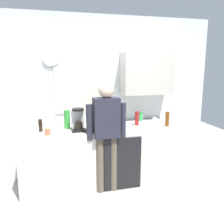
{
  "coord_description": "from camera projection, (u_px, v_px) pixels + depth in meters",
  "views": [
    {
      "loc": [
        -0.73,
        -3.08,
        1.82
      ],
      "look_at": [
        0.15,
        0.25,
        1.12
      ],
      "focal_mm": 37.45,
      "sensor_mm": 36.0,
      "label": 1
    }
  ],
  "objects": [
    {
      "name": "cup_white_mug",
      "position": [
        155.0,
        121.0,
        3.78
      ],
      "size": [
        0.08,
        0.08,
        0.09
      ],
      "primitive_type": "cylinder",
      "color": "white",
      "rests_on": "kitchen_counter"
    },
    {
      "name": "bottle_amber_beer",
      "position": [
        167.0,
        119.0,
        3.61
      ],
      "size": [
        0.06,
        0.06,
        0.23
      ],
      "primitive_type": "cylinder",
      "color": "brown",
      "rests_on": "kitchen_counter"
    },
    {
      "name": "ground_plane",
      "position": [
        107.0,
        190.0,
        3.46
      ],
      "size": [
        8.0,
        8.0,
        0.0
      ],
      "primitive_type": "plane",
      "color": "#9E998E"
    },
    {
      "name": "cup_yellow_cup",
      "position": [
        90.0,
        123.0,
        3.67
      ],
      "size": [
        0.07,
        0.07,
        0.08
      ],
      "primitive_type": "cylinder",
      "color": "yellow",
      "rests_on": "kitchen_counter"
    },
    {
      "name": "dish_soap",
      "position": [
        141.0,
        116.0,
        3.97
      ],
      "size": [
        0.06,
        0.06,
        0.18
      ],
      "color": "green",
      "rests_on": "kitchen_counter"
    },
    {
      "name": "bottle_red_vinegar",
      "position": [
        137.0,
        118.0,
        3.67
      ],
      "size": [
        0.06,
        0.06,
        0.22
      ],
      "primitive_type": "cylinder",
      "color": "maroon",
      "rests_on": "kitchen_counter"
    },
    {
      "name": "mixing_bowl",
      "position": [
        98.0,
        126.0,
        3.5
      ],
      "size": [
        0.22,
        0.22,
        0.08
      ],
      "primitive_type": "cylinder",
      "color": "orange",
      "rests_on": "kitchen_counter"
    },
    {
      "name": "dishwasher_panel",
      "position": [
        123.0,
        164.0,
        3.41
      ],
      "size": [
        0.56,
        0.02,
        0.79
      ],
      "primitive_type": "cube",
      "color": "black",
      "rests_on": "ground_plane"
    },
    {
      "name": "bottle_olive_oil",
      "position": [
        114.0,
        120.0,
        3.53
      ],
      "size": [
        0.06,
        0.06,
        0.25
      ],
      "primitive_type": "cylinder",
      "color": "olive",
      "rests_on": "kitchen_counter"
    },
    {
      "name": "potted_plant",
      "position": [
        110.0,
        115.0,
        3.8
      ],
      "size": [
        0.15,
        0.15,
        0.23
      ],
      "color": "#9E5638",
      "rests_on": "kitchen_counter"
    },
    {
      "name": "coffee_maker",
      "position": [
        78.0,
        121.0,
        3.38
      ],
      "size": [
        0.2,
        0.2,
        0.33
      ],
      "color": "black",
      "rests_on": "kitchen_counter"
    },
    {
      "name": "kitchen_counter",
      "position": [
        102.0,
        155.0,
        3.66
      ],
      "size": [
        2.42,
        0.64,
        0.88
      ],
      "primitive_type": "cube",
      "color": "beige",
      "rests_on": "ground_plane"
    },
    {
      "name": "back_wall_assembly",
      "position": [
        103.0,
        93.0,
        3.88
      ],
      "size": [
        4.02,
        0.42,
        2.6
      ],
      "color": "silver",
      "rests_on": "ground_plane"
    },
    {
      "name": "cup_terracotta_mug",
      "position": [
        48.0,
        132.0,
        3.17
      ],
      "size": [
        0.08,
        0.08,
        0.09
      ],
      "primitive_type": "cylinder",
      "color": "#B26647",
      "rests_on": "kitchen_counter"
    },
    {
      "name": "person_at_sink",
      "position": [
        106.0,
        128.0,
        3.27
      ],
      "size": [
        0.57,
        0.22,
        1.6
      ],
      "rotation": [
        0.0,
        0.0,
        0.16
      ],
      "color": "brown",
      "rests_on": "ground_plane"
    },
    {
      "name": "bottle_clear_soda",
      "position": [
        67.0,
        119.0,
        3.48
      ],
      "size": [
        0.09,
        0.09,
        0.28
      ],
      "primitive_type": "cylinder",
      "color": "#2D8C33",
      "rests_on": "kitchen_counter"
    },
    {
      "name": "bottle_dark_sauce",
      "position": [
        40.0,
        125.0,
        3.33
      ],
      "size": [
        0.06,
        0.06,
        0.18
      ],
      "primitive_type": "cylinder",
      "color": "black",
      "rests_on": "kitchen_counter"
    }
  ]
}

